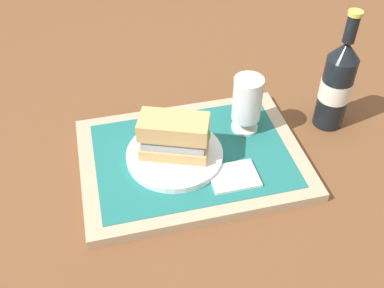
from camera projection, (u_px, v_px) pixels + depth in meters
ground_plane at (192, 162)px, 0.92m from camera, size 3.00×3.00×0.00m
tray at (192, 159)px, 0.91m from camera, size 0.44×0.32×0.02m
placemat at (192, 155)px, 0.91m from camera, size 0.38×0.27×0.00m
plate at (175, 156)px, 0.89m from camera, size 0.19×0.19×0.01m
sandwich at (176, 137)px, 0.86m from camera, size 0.14×0.11×0.08m
beer_glass at (247, 103)px, 0.92m from camera, size 0.06×0.06×0.12m
napkin_folded at (234, 176)px, 0.86m from camera, size 0.09×0.07×0.01m
beer_bottle at (337, 84)px, 0.94m from camera, size 0.07×0.07×0.27m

